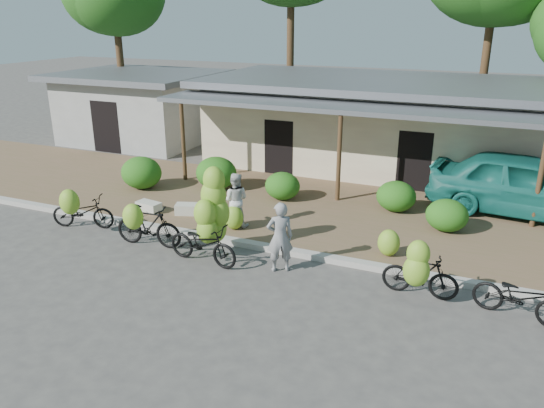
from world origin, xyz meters
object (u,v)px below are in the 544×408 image
Objects in this scene: bike_far_right at (520,297)px; sack_near at (190,209)px; vendor at (280,237)px; teal_van at (525,185)px; bike_left at (147,225)px; bike_center at (208,226)px; bike_far_left at (81,210)px; sack_far at (149,206)px; bike_right at (419,272)px; bystander at (235,200)px.

bike_far_right reaches higher than sack_near.
vendor is (3.72, -2.10, 0.58)m from sack_near.
bike_left is at bearing 129.69° from teal_van.
bike_far_left is at bearing 92.22° from bike_center.
bike_far_left reaches higher than sack_far.
sack_near is at bearing 88.76° from bike_far_right.
teal_van is (8.85, 6.02, 0.41)m from bike_left.
teal_van is at bearing -43.19° from bike_center.
bike_right is at bearing -108.29° from bike_far_left.
sack_far is (-1.26, -0.27, -0.01)m from sack_near.
bystander is at bearing -0.40° from sack_far.
sack_far is 0.44× the size of vendor.
bike_far_left is 1.24× the size of bystander.
teal_van is (7.05, 6.01, 0.16)m from bike_center.
vendor reaches higher than bike_left.
sack_near is (2.33, 1.91, -0.28)m from bike_far_left.
sack_near is at bearing 118.50° from teal_van.
bike_far_right is at bearing -13.83° from sack_near.
vendor is 0.32× the size of teal_van.
sack_near is at bearing -60.37° from vendor.
bike_left is 3.64m from vendor.
bystander is at bearing 124.79° from teal_van.
bike_center is 0.43× the size of teal_van.
bystander is 8.36m from teal_van.
bike_right is at bearing -13.25° from sack_far.
sack_far is at bearing 91.93° from bike_far_right.
bike_left is 2.21× the size of sack_near.
vendor is 1.11× the size of bystander.
bike_right is 0.95× the size of vendor.
bike_far_left is 0.99× the size of bike_far_right.
sack_far is 2.98m from bystander.
bike_left is 1.81m from bike_center.
bike_far_left is 2.51× the size of sack_far.
bike_left reaches higher than sack_near.
sack_far is at bearing -49.65° from bike_far_left.
bike_center reaches higher than bike_far_right.
sack_far is (1.07, 1.63, -0.29)m from bike_far_left.
bike_center reaches higher than bystander.
vendor is 2.75m from bystander.
teal_van is (0.11, 5.97, 0.56)m from bike_far_right.
bike_far_left is 0.35× the size of teal_van.
bike_right is 6.35m from teal_van.
bike_right reaches higher than bike_far_right.
sack_near is 1.13× the size of sack_far.
bike_center is (1.80, 0.01, 0.25)m from bike_left.
bike_right is 1.06× the size of bystander.
teal_van is (5.22, 5.90, 0.18)m from vendor.
teal_van is at bearing 11.55° from bike_far_right.
bike_far_right is 1.12× the size of vendor.
bike_far_right is 0.36× the size of teal_van.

